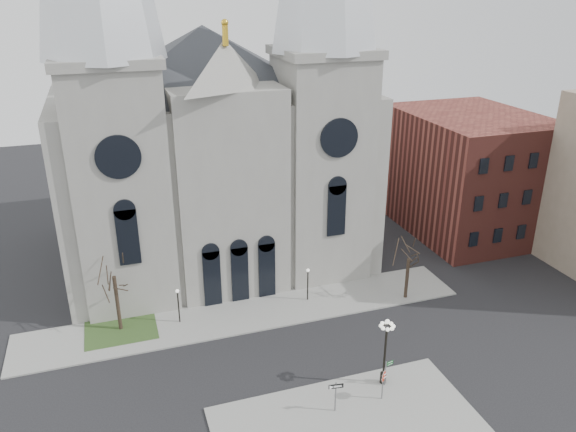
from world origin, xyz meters
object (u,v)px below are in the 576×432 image
object	(u,v)px
globe_lamp	(386,344)
one_way_sign	(336,392)
street_name_sign	(386,371)
stop_sign	(383,379)

from	to	relation	value
globe_lamp	one_way_sign	bearing A→B (deg)	-160.05
one_way_sign	street_name_sign	world-z (taller)	one_way_sign
globe_lamp	street_name_sign	xyz separation A→B (m)	(0.07, -0.30, -2.21)
globe_lamp	one_way_sign	size ratio (longest dim) A/B	2.29
globe_lamp	street_name_sign	size ratio (longest dim) A/B	2.63
stop_sign	globe_lamp	bearing A→B (deg)	38.42
stop_sign	street_name_sign	distance (m)	1.69
stop_sign	one_way_sign	bearing A→B (deg)	158.79
globe_lamp	one_way_sign	world-z (taller)	globe_lamp
stop_sign	street_name_sign	bearing A→B (deg)	31.02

